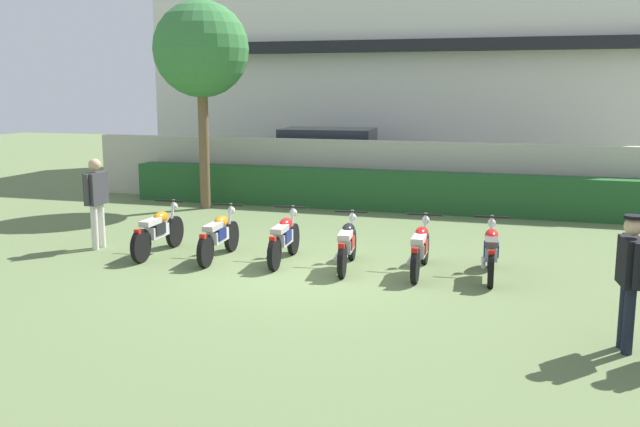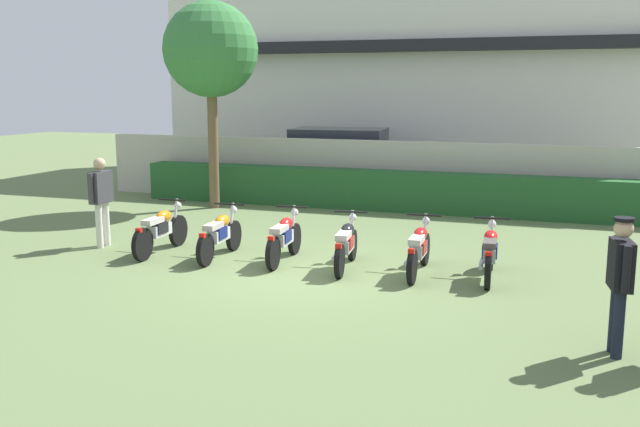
# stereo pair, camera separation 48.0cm
# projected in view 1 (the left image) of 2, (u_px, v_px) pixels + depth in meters

# --- Properties ---
(ground) EXTENTS (60.00, 60.00, 0.00)m
(ground) POSITION_uv_depth(u_px,v_px,m) (302.00, 276.00, 11.92)
(ground) COLOR #607547
(building) EXTENTS (18.13, 6.50, 8.19)m
(building) POSITION_uv_depth(u_px,v_px,m) (432.00, 58.00, 24.67)
(building) COLOR white
(building) RESTS_ON ground
(compound_wall) EXTENTS (17.22, 0.30, 1.71)m
(compound_wall) POSITION_uv_depth(u_px,v_px,m) (391.00, 174.00, 18.76)
(compound_wall) COLOR #BCB7A8
(compound_wall) RESTS_ON ground
(hedge_row) EXTENTS (13.78, 0.70, 1.00)m
(hedge_row) POSITION_uv_depth(u_px,v_px,m) (385.00, 191.00, 18.17)
(hedge_row) COLOR #235628
(hedge_row) RESTS_ON ground
(parked_car) EXTENTS (4.62, 2.34, 1.89)m
(parked_car) POSITION_uv_depth(u_px,v_px,m) (333.00, 161.00, 21.19)
(parked_car) COLOR navy
(parked_car) RESTS_ON ground
(tree_near_inspector) EXTENTS (2.40, 2.40, 5.23)m
(tree_near_inspector) POSITION_uv_depth(u_px,v_px,m) (201.00, 51.00, 17.80)
(tree_near_inspector) COLOR brown
(tree_near_inspector) RESTS_ON ground
(motorcycle_in_row_0) EXTENTS (0.60, 1.94, 0.96)m
(motorcycle_in_row_0) POSITION_uv_depth(u_px,v_px,m) (158.00, 231.00, 13.35)
(motorcycle_in_row_0) COLOR black
(motorcycle_in_row_0) RESTS_ON ground
(motorcycle_in_row_1) EXTENTS (0.60, 1.87, 0.95)m
(motorcycle_in_row_1) POSITION_uv_depth(u_px,v_px,m) (219.00, 235.00, 12.99)
(motorcycle_in_row_1) COLOR black
(motorcycle_in_row_1) RESTS_ON ground
(motorcycle_in_row_2) EXTENTS (0.60, 1.83, 0.95)m
(motorcycle_in_row_2) POSITION_uv_depth(u_px,v_px,m) (284.00, 238.00, 12.77)
(motorcycle_in_row_2) COLOR black
(motorcycle_in_row_2) RESTS_ON ground
(motorcycle_in_row_3) EXTENTS (0.60, 1.84, 0.94)m
(motorcycle_in_row_3) POSITION_uv_depth(u_px,v_px,m) (347.00, 244.00, 12.33)
(motorcycle_in_row_3) COLOR black
(motorcycle_in_row_3) RESTS_ON ground
(motorcycle_in_row_4) EXTENTS (0.60, 1.90, 0.94)m
(motorcycle_in_row_4) POSITION_uv_depth(u_px,v_px,m) (420.00, 248.00, 12.01)
(motorcycle_in_row_4) COLOR black
(motorcycle_in_row_4) RESTS_ON ground
(motorcycle_in_row_5) EXTENTS (0.60, 1.82, 0.96)m
(motorcycle_in_row_5) POSITION_uv_depth(u_px,v_px,m) (491.00, 251.00, 11.74)
(motorcycle_in_row_5) COLOR black
(motorcycle_in_row_5) RESTS_ON ground
(inspector_person) EXTENTS (0.24, 0.70, 1.76)m
(inspector_person) POSITION_uv_depth(u_px,v_px,m) (96.00, 195.00, 13.74)
(inspector_person) COLOR silver
(inspector_person) RESTS_ON ground
(officer_0) EXTENTS (0.28, 0.66, 1.65)m
(officer_0) POSITION_uv_depth(u_px,v_px,m) (630.00, 272.00, 8.37)
(officer_0) COLOR black
(officer_0) RESTS_ON ground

